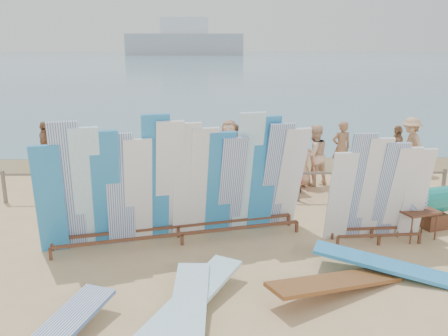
{
  "coord_description": "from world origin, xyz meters",
  "views": [
    {
      "loc": [
        -0.27,
        -9.36,
        4.2
      ],
      "look_at": [
        -0.05,
        2.32,
        1.13
      ],
      "focal_mm": 38.0,
      "sensor_mm": 36.0,
      "label": 1
    }
  ],
  "objects_px": {
    "beach_chair_right": "(227,185)",
    "beachgoer_4": "(235,150)",
    "stroller": "(288,175)",
    "beachgoer_11": "(71,148)",
    "beachgoer_5": "(229,148)",
    "beachgoer_7": "(341,148)",
    "beachgoer_extra_1": "(46,147)",
    "beachgoer_0": "(77,166)",
    "beachgoer_10": "(396,151)",
    "flat_board_a": "(188,325)",
    "flat_board_b": "(190,310)",
    "vendor_table": "(417,224)",
    "beachgoer_1": "(92,161)",
    "beach_chair_left": "(208,183)",
    "flat_board_c": "(336,293)",
    "beachgoer_6": "(302,160)",
    "flat_board_d": "(386,275)",
    "main_surfboard_rack": "(179,185)",
    "beachgoer_8": "(314,155)",
    "beachgoer_2": "(187,165)",
    "beachgoer_9": "(410,145)"
  },
  "relations": [
    {
      "from": "flat_board_d",
      "to": "flat_board_c",
      "type": "xyz_separation_m",
      "value": [
        -1.1,
        -0.64,
        0.0
      ]
    },
    {
      "from": "beachgoer_10",
      "to": "beachgoer_2",
      "type": "relative_size",
      "value": 0.93
    },
    {
      "from": "flat_board_b",
      "to": "beachgoer_10",
      "type": "distance_m",
      "value": 10.27
    },
    {
      "from": "beachgoer_extra_1",
      "to": "beachgoer_0",
      "type": "relative_size",
      "value": 0.99
    },
    {
      "from": "beachgoer_5",
      "to": "beachgoer_1",
      "type": "bearing_deg",
      "value": -146.27
    },
    {
      "from": "vendor_table",
      "to": "beach_chair_right",
      "type": "relative_size",
      "value": 1.38
    },
    {
      "from": "beach_chair_left",
      "to": "beachgoer_7",
      "type": "xyz_separation_m",
      "value": [
        4.38,
        1.86,
        0.62
      ]
    },
    {
      "from": "flat_board_d",
      "to": "beachgoer_4",
      "type": "xyz_separation_m",
      "value": [
        -2.57,
        6.91,
        0.87
      ]
    },
    {
      "from": "beachgoer_2",
      "to": "beachgoer_6",
      "type": "distance_m",
      "value": 3.53
    },
    {
      "from": "beachgoer_7",
      "to": "beachgoer_6",
      "type": "bearing_deg",
      "value": 30.95
    },
    {
      "from": "flat_board_b",
      "to": "beachgoer_1",
      "type": "distance_m",
      "value": 7.48
    },
    {
      "from": "flat_board_c",
      "to": "beachgoer_10",
      "type": "height_order",
      "value": "beachgoer_10"
    },
    {
      "from": "flat_board_b",
      "to": "beachgoer_1",
      "type": "relative_size",
      "value": 1.56
    },
    {
      "from": "beachgoer_8",
      "to": "beachgoer_11",
      "type": "relative_size",
      "value": 1.17
    },
    {
      "from": "flat_board_d",
      "to": "beachgoer_5",
      "type": "distance_m",
      "value": 7.51
    },
    {
      "from": "stroller",
      "to": "beachgoer_4",
      "type": "xyz_separation_m",
      "value": [
        -1.52,
        1.59,
        0.39
      ]
    },
    {
      "from": "flat_board_a",
      "to": "beachgoer_2",
      "type": "bearing_deg",
      "value": 95.0
    },
    {
      "from": "beach_chair_left",
      "to": "beachgoer_11",
      "type": "relative_size",
      "value": 0.59
    },
    {
      "from": "beach_chair_left",
      "to": "beachgoer_11",
      "type": "distance_m",
      "value": 5.31
    },
    {
      "from": "beachgoer_4",
      "to": "beachgoer_extra_1",
      "type": "distance_m",
      "value": 6.36
    },
    {
      "from": "flat_board_a",
      "to": "beach_chair_right",
      "type": "bearing_deg",
      "value": 85.11
    },
    {
      "from": "beachgoer_7",
      "to": "beachgoer_1",
      "type": "relative_size",
      "value": 1.03
    },
    {
      "from": "beach_chair_left",
      "to": "beachgoer_0",
      "type": "bearing_deg",
      "value": -149.19
    },
    {
      "from": "flat_board_d",
      "to": "flat_board_a",
      "type": "height_order",
      "value": "flat_board_d"
    },
    {
      "from": "flat_board_d",
      "to": "beachgoer_11",
      "type": "height_order",
      "value": "beachgoer_11"
    },
    {
      "from": "beachgoer_10",
      "to": "beachgoer_1",
      "type": "bearing_deg",
      "value": -74.22
    },
    {
      "from": "beachgoer_5",
      "to": "beachgoer_1",
      "type": "height_order",
      "value": "beachgoer_5"
    },
    {
      "from": "beachgoer_1",
      "to": "beachgoer_9",
      "type": "bearing_deg",
      "value": -50.27
    },
    {
      "from": "beachgoer_extra_1",
      "to": "beachgoer_0",
      "type": "distance_m",
      "value": 3.16
    },
    {
      "from": "vendor_table",
      "to": "flat_board_b",
      "type": "height_order",
      "value": "vendor_table"
    },
    {
      "from": "beachgoer_2",
      "to": "vendor_table",
      "type": "bearing_deg",
      "value": -134.64
    },
    {
      "from": "beachgoer_10",
      "to": "beachgoer_11",
      "type": "distance_m",
      "value": 10.83
    },
    {
      "from": "beachgoer_0",
      "to": "beachgoer_2",
      "type": "height_order",
      "value": "beachgoer_2"
    },
    {
      "from": "flat_board_c",
      "to": "beachgoer_10",
      "type": "bearing_deg",
      "value": -54.76
    },
    {
      "from": "beachgoer_11",
      "to": "beachgoer_7",
      "type": "bearing_deg",
      "value": 25.12
    },
    {
      "from": "beach_chair_right",
      "to": "beachgoer_4",
      "type": "xyz_separation_m",
      "value": [
        0.29,
        1.8,
        0.64
      ]
    },
    {
      "from": "flat_board_b",
      "to": "flat_board_c",
      "type": "xyz_separation_m",
      "value": [
        2.51,
        0.5,
        0.0
      ]
    },
    {
      "from": "main_surfboard_rack",
      "to": "beachgoer_5",
      "type": "bearing_deg",
      "value": 62.17
    },
    {
      "from": "stroller",
      "to": "beachgoer_11",
      "type": "height_order",
      "value": "beachgoer_11"
    },
    {
      "from": "flat_board_b",
      "to": "beachgoer_extra_1",
      "type": "distance_m",
      "value": 10.27
    },
    {
      "from": "beachgoer_10",
      "to": "beachgoer_5",
      "type": "height_order",
      "value": "beachgoer_5"
    },
    {
      "from": "flat_board_a",
      "to": "flat_board_b",
      "type": "distance_m",
      "value": 0.42
    },
    {
      "from": "beachgoer_5",
      "to": "beachgoer_11",
      "type": "distance_m",
      "value": 5.41
    },
    {
      "from": "vendor_table",
      "to": "flat_board_a",
      "type": "bearing_deg",
      "value": -164.8
    },
    {
      "from": "flat_board_d",
      "to": "beachgoer_extra_1",
      "type": "distance_m",
      "value": 11.74
    },
    {
      "from": "beachgoer_10",
      "to": "beach_chair_left",
      "type": "bearing_deg",
      "value": -67.25
    },
    {
      "from": "beachgoer_extra_1",
      "to": "beachgoer_1",
      "type": "height_order",
      "value": "beachgoer_1"
    },
    {
      "from": "beachgoer_7",
      "to": "beachgoer_11",
      "type": "bearing_deg",
      "value": -14.14
    },
    {
      "from": "flat_board_c",
      "to": "beach_chair_right",
      "type": "xyz_separation_m",
      "value": [
        -1.76,
        5.76,
        0.23
      ]
    },
    {
      "from": "flat_board_d",
      "to": "main_surfboard_rack",
      "type": "bearing_deg",
      "value": 88.2
    }
  ]
}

